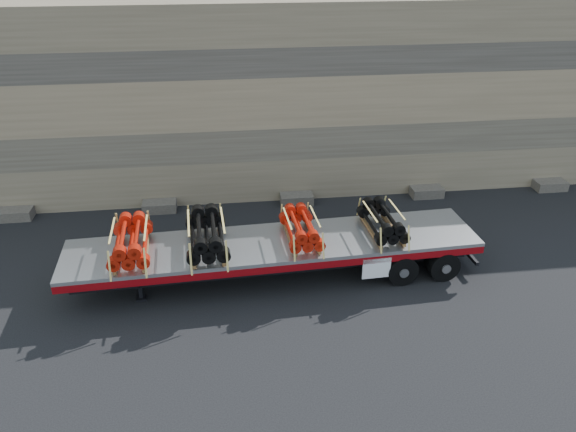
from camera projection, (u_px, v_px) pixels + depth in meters
name	position (u px, v px, depth m)	size (l,w,h in m)	color
ground	(251.00, 276.00, 16.53)	(120.00, 120.00, 0.00)	black
rock_wall	(237.00, 99.00, 20.65)	(44.00, 3.00, 7.00)	#7A6B54
trailer	(274.00, 259.00, 16.25)	(11.76, 2.26, 1.18)	#A8ABB0
bundle_front	(131.00, 242.00, 15.20)	(1.07, 2.15, 0.76)	#B01809
bundle_midfront	(207.00, 235.00, 15.51)	(1.13, 2.26, 0.80)	black
bundle_midrear	(301.00, 229.00, 15.94)	(0.97, 1.94, 0.69)	#B01809
bundle_rear	(382.00, 222.00, 16.31)	(0.98, 1.96, 0.70)	black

